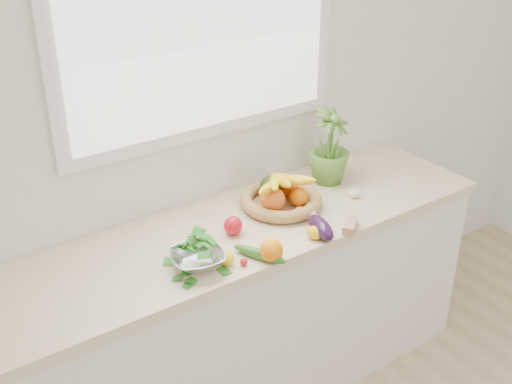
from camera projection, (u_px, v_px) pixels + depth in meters
back_wall at (203, 103)px, 2.69m from camera, size 4.50×0.02×2.70m
counter_cabinet at (244, 314)px, 2.90m from camera, size 2.20×0.58×0.86m
countertop at (244, 229)px, 2.69m from camera, size 2.24×0.62×0.04m
window_frame at (201, 6)px, 2.49m from camera, size 1.30×0.03×1.10m
window_pane at (203, 7)px, 2.48m from camera, size 1.18×0.01×0.98m
orange_loose at (271, 250)px, 2.43m from camera, size 0.11×0.11×0.09m
lemon_a at (226, 258)px, 2.41m from camera, size 0.07×0.08×0.05m
lemon_b at (322, 226)px, 2.61m from camera, size 0.08×0.09×0.06m
lemon_c at (314, 233)px, 2.57m from camera, size 0.08×0.08×0.06m
apple at (233, 226)px, 2.60m from camera, size 0.10×0.10×0.08m
ginger at (350, 226)px, 2.64m from camera, size 0.12×0.11×0.04m
garlic_a at (300, 212)px, 2.74m from camera, size 0.05×0.05×0.04m
garlic_b at (354, 194)px, 2.88m from camera, size 0.05×0.05×0.04m
garlic_c at (311, 215)px, 2.71m from camera, size 0.07×0.07×0.04m
eggplant at (321, 227)px, 2.59m from camera, size 0.11×0.20×0.07m
cucumber at (260, 254)px, 2.45m from camera, size 0.14×0.23×0.04m
radish at (244, 262)px, 2.41m from camera, size 0.04×0.04×0.03m
potted_herb at (330, 146)px, 2.96m from camera, size 0.26×0.26×0.35m
fruit_basket at (280, 196)px, 2.80m from camera, size 0.45×0.45×0.19m
colander_with_spinach at (197, 255)px, 2.38m from camera, size 0.24×0.24×0.11m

